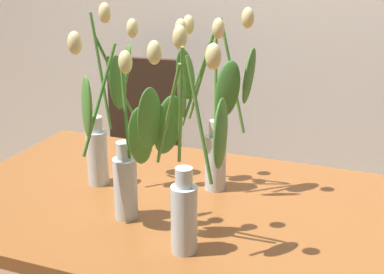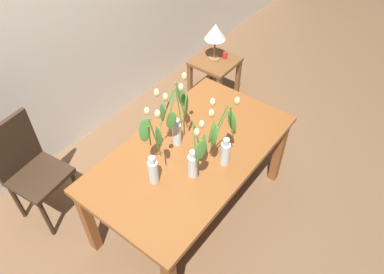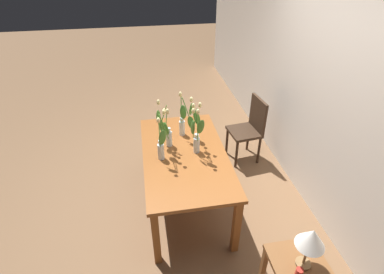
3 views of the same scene
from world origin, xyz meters
name	(u,v)px [view 3 (image 3 of 3)]	position (x,y,z in m)	size (l,w,h in m)	color
ground_plane	(185,202)	(0.00, 0.00, 0.00)	(18.00, 18.00, 0.00)	brown
room_wall_rear	(325,92)	(0.00, 1.49, 1.35)	(9.00, 0.10, 2.70)	silver
dining_table	(185,160)	(0.00, 0.00, 0.65)	(1.60, 0.90, 0.74)	brown
tulip_vase_0	(196,133)	(-0.01, 0.13, 0.98)	(0.26, 0.17, 0.58)	silver
tulip_vase_1	(167,132)	(-0.18, -0.17, 0.92)	(0.20, 0.17, 0.54)	silver
tulip_vase_2	(184,121)	(-0.35, 0.04, 0.93)	(0.15, 0.17, 0.59)	silver
tulip_vase_3	(162,141)	(0.03, -0.24, 0.95)	(0.24, 0.14, 0.56)	silver
dining_chair	(250,126)	(-0.74, 1.02, 0.52)	(0.45, 0.45, 0.93)	#382619
side_table	(297,272)	(1.34, 0.71, 0.43)	(0.44, 0.44, 0.55)	brown
table_lamp	(311,239)	(1.35, 0.73, 0.86)	(0.22, 0.22, 0.40)	olive
pillar_candle	(299,272)	(1.43, 0.65, 0.59)	(0.06, 0.06, 0.07)	#B72D23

